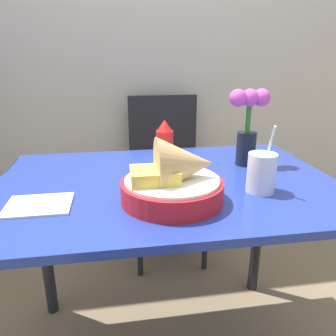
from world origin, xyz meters
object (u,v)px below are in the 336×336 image
Objects in this scene: ketchup_bottle at (164,148)px; drink_cup at (261,174)px; chair_far_window at (165,163)px; food_basket at (176,179)px; flower_vase at (248,122)px.

ketchup_bottle is 0.33m from drink_cup.
chair_far_window is at bearing 98.91° from drink_cup.
food_basket is (-0.12, -0.97, 0.27)m from chair_far_window.
food_basket is 1.51× the size of ketchup_bottle.
flower_vase reaches higher than ketchup_bottle.
food_basket is at bearing -89.66° from ketchup_bottle.
ketchup_bottle is (-0.12, -0.75, 0.30)m from chair_far_window.
ketchup_bottle is at bearing 90.34° from food_basket.
flower_vase is (0.32, 0.06, 0.07)m from ketchup_bottle.
flower_vase is (0.32, 0.28, 0.10)m from food_basket.
chair_far_window is at bearing 106.34° from flower_vase.
food_basket is at bearing -96.81° from chair_far_window.
drink_cup is 0.28m from flower_vase.
food_basket is at bearing -138.55° from flower_vase.
food_basket is 0.26m from drink_cup.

